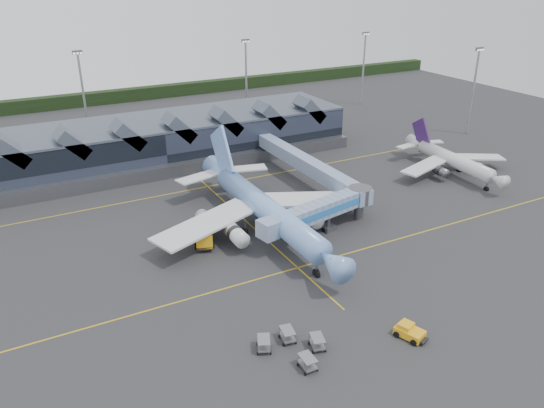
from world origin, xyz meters
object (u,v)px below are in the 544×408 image
fuel_truck (203,228)px  pushback_tug (409,331)px  regional_jet (451,159)px  jet_bridge (325,209)px  main_airliner (263,207)px

fuel_truck → pushback_tug: (12.72, -35.49, -1.17)m
regional_jet → jet_bridge: 40.72m
main_airliner → pushback_tug: bearing=-85.8°
main_airliner → regional_jet: (48.06, 4.99, -1.14)m
main_airliner → regional_jet: 48.33m
regional_jet → fuel_truck: regional_jet is taller
fuel_truck → pushback_tug: 37.72m
jet_bridge → regional_jet: bearing=3.7°
main_airliner → pushback_tug: size_ratio=10.73×
main_airliner → jet_bridge: bearing=-32.8°
regional_jet → main_airliner: bearing=-170.1°
main_airliner → fuel_truck: size_ratio=4.45×
fuel_truck → regional_jet: bearing=22.1°
regional_jet → pushback_tug: regional_jet is taller
main_airliner → jet_bridge: (8.75, -5.59, -0.07)m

